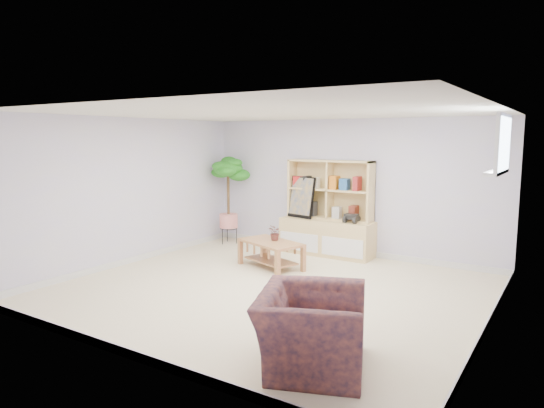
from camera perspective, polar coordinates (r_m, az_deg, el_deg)
The scene contains 14 objects.
floor at distance 6.76m, azimuth -0.13°, elevation -10.02°, with size 5.50×5.00×0.01m, color beige.
ceiling at distance 6.45m, azimuth -0.13°, elevation 10.73°, with size 5.50×5.00×0.01m, color silver.
walls at distance 6.50m, azimuth -0.13°, elevation 0.10°, with size 5.51×5.01×2.40m.
baseboard at distance 6.75m, azimuth -0.13°, elevation -9.62°, with size 5.50×5.00×0.10m, color silver, non-canonical shape.
window at distance 6.07m, azimuth 25.64°, elevation 6.38°, with size 0.10×0.98×0.68m, color silver, non-canonical shape.
window_sill at distance 6.09m, azimuth 24.90°, elevation 3.40°, with size 0.14×1.00×0.04m, color silver.
storage_unit at distance 8.61m, azimuth 6.50°, elevation -0.47°, with size 1.68×0.57×1.68m, color #E0BA72, non-canonical shape.
poster at distance 8.77m, azimuth 3.51°, elevation 0.80°, with size 0.54×0.12×0.75m, color gold, non-canonical shape.
toy_truck at distance 8.38m, azimuth 9.34°, elevation -1.60°, with size 0.33×0.23×0.17m, color black, non-canonical shape.
coffee_table at distance 7.80m, azimuth -0.14°, elevation -5.95°, with size 1.06×0.58×0.43m, color #B06B46, non-canonical shape.
table_plant at distance 7.78m, azimuth 0.39°, elevation -3.40°, with size 0.23×0.20×0.25m, color #14471B.
floor_tree at distance 9.52m, azimuth -5.16°, elevation 0.43°, with size 0.63×0.63×1.71m, color #15711A, non-canonical shape.
armchair at distance 4.53m, azimuth 4.62°, elevation -13.88°, with size 1.07×0.93×0.79m, color #131833.
sill_plant at distance 6.25m, azimuth 25.17°, elevation 4.67°, with size 0.12×0.10×0.22m, color #15711A.
Camera 1 is at (3.47, -5.43, 2.07)m, focal length 32.00 mm.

